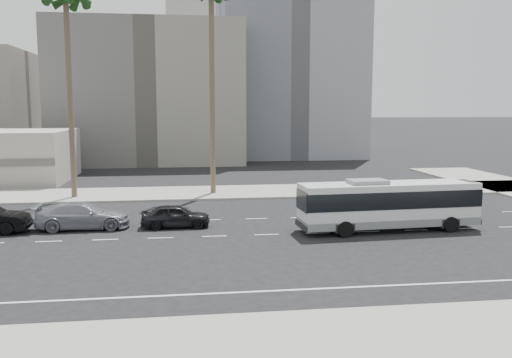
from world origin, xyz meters
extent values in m
plane|color=black|center=(0.00, 0.00, 0.00)|extent=(700.00, 700.00, 0.00)
cube|color=gray|center=(0.00, 15.50, 0.07)|extent=(120.00, 7.00, 0.15)
cube|color=gray|center=(0.00, -15.50, 0.07)|extent=(120.00, 7.00, 0.15)
cube|color=slate|center=(-12.00, 45.00, 9.00)|extent=(24.00, 18.00, 18.00)
cube|color=slate|center=(8.00, 52.00, 13.00)|extent=(20.00, 20.00, 26.00)
cube|color=beige|center=(-2.00, 250.00, 22.00)|extent=(42.00, 42.00, 44.00)
cube|color=beige|center=(-2.00, 250.00, 60.00)|extent=(26.00, 26.00, 32.00)
cube|color=slate|center=(45.00, 230.00, 35.00)|extent=(26.00, 26.00, 70.00)
cube|color=slate|center=(70.00, 260.00, 30.00)|extent=(22.00, 22.00, 60.00)
cube|color=silver|center=(4.32, 0.19, 1.65)|extent=(10.73, 2.98, 2.38)
cube|color=black|center=(4.32, 0.19, 1.97)|extent=(10.79, 3.04, 1.01)
cube|color=slate|center=(4.32, 0.19, 0.59)|extent=(10.75, 3.02, 0.46)
cube|color=slate|center=(2.95, 0.19, 2.93)|extent=(2.28, 1.60, 0.27)
cube|color=#262628|center=(9.35, 0.19, 2.70)|extent=(0.65, 1.68, 0.27)
cylinder|color=black|center=(7.70, -0.98, 0.46)|extent=(0.91, 0.27, 0.91)
cylinder|color=black|center=(7.70, 1.36, 0.46)|extent=(0.91, 0.27, 0.91)
cylinder|color=black|center=(1.21, -0.98, 0.46)|extent=(0.91, 0.27, 0.91)
cylinder|color=black|center=(1.21, 1.36, 0.46)|extent=(0.91, 0.27, 0.91)
imported|color=black|center=(-8.19, 2.69, 0.71)|extent=(1.74, 4.19, 1.42)
imported|color=gray|center=(-13.69, 3.02, 0.80)|extent=(2.39, 5.56, 1.60)
cylinder|color=brown|center=(-5.24, 14.99, 8.22)|extent=(0.45, 0.45, 16.44)
cylinder|color=brown|center=(-16.36, 14.30, 7.70)|extent=(0.48, 0.48, 15.39)
camera|label=1|loc=(-7.63, -29.93, 7.25)|focal=37.99mm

